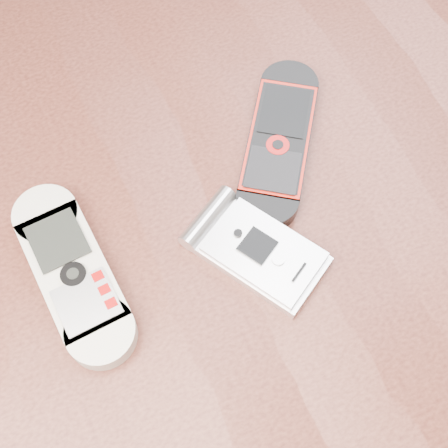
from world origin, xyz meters
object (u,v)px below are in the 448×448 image
table (219,284)px  motorola_razr (260,252)px  nokia_black_red (279,141)px  nokia_white (73,272)px

table → motorola_razr: 0.12m
motorola_razr → table: bearing=93.6°
table → nokia_black_red: (0.08, 0.05, 0.11)m
table → nokia_white: nokia_white is taller
nokia_white → motorola_razr: (0.13, -0.04, -0.00)m
nokia_black_red → nokia_white: bearing=-132.2°
table → nokia_black_red: size_ratio=7.73×
table → nokia_white: size_ratio=8.11×
nokia_white → table: bearing=-9.7°
nokia_black_red → table: bearing=-110.8°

